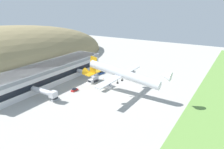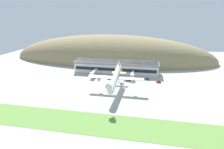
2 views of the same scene
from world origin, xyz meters
name	(u,v)px [view 1 (image 1 of 2)]	position (x,y,z in m)	size (l,w,h in m)	color
ground_plane	(119,99)	(0.00, 0.00, 0.00)	(345.12, 345.12, 0.00)	#ADAAA3
grass_strip_foreground	(206,121)	(0.00, -40.39, 0.04)	(310.61, 19.72, 0.08)	#669342
terminal_building	(48,73)	(-1.23, 47.77, 6.13)	(81.81, 17.92, 10.81)	silver
jetway_0	(45,92)	(-19.27, 30.62, 3.99)	(3.38, 15.81, 5.43)	silver
jetway_1	(88,73)	(16.08, 31.63, 3.99)	(3.38, 13.92, 5.43)	silver
cargo_airplane	(121,74)	(5.68, 1.93, 11.11)	(41.01, 49.42, 12.44)	silver
service_car_0	(55,99)	(-17.62, 25.63, 0.69)	(4.47, 1.99, 1.67)	#999EA3
service_car_1	(115,70)	(38.54, 25.24, 0.63)	(4.03, 1.89, 1.53)	#B21E1E
service_car_2	(101,73)	(28.95, 30.01, 0.64)	(4.66, 2.09, 1.55)	#264C99
service_car_3	(75,90)	(-3.37, 25.72, 0.59)	(4.20, 1.80, 1.42)	#B21E1E
fuel_truck	(94,80)	(13.10, 24.96, 1.53)	(7.66, 2.94, 3.30)	silver
traffic_cone_0	(103,79)	(20.88, 23.24, 0.28)	(0.52, 0.52, 0.58)	orange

